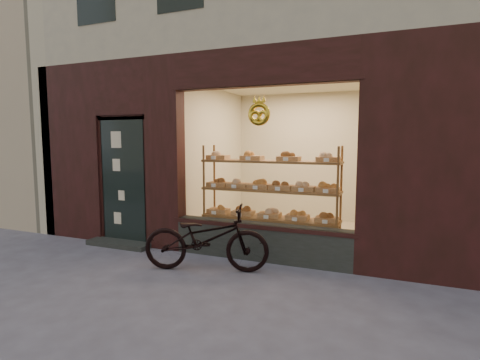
% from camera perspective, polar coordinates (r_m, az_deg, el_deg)
% --- Properties ---
extents(ground, '(90.00, 90.00, 0.00)m').
position_cam_1_polar(ground, '(4.17, -13.42, -19.40)').
color(ground, '#4A4852').
extents(neighbor_left, '(12.00, 7.00, 9.00)m').
position_cam_1_polar(neighbor_left, '(14.84, -32.64, 15.73)').
color(neighbor_left, '#BBB497').
rests_on(neighbor_left, ground).
extents(display_shelf, '(2.20, 0.45, 1.70)m').
position_cam_1_polar(display_shelf, '(5.94, 4.55, -2.82)').
color(display_shelf, brown).
rests_on(display_shelf, ground).
extents(bicycle, '(1.82, 1.06, 0.90)m').
position_cam_1_polar(bicycle, '(5.18, -5.19, -8.84)').
color(bicycle, black).
rests_on(bicycle, ground).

